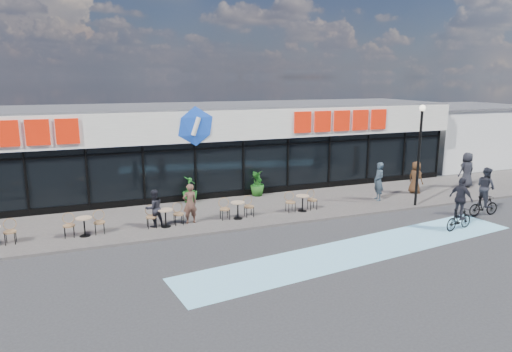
# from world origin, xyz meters

# --- Properties ---
(ground) EXTENTS (120.00, 120.00, 0.00)m
(ground) POSITION_xyz_m (0.00, 0.00, 0.00)
(ground) COLOR #28282B
(ground) RESTS_ON ground
(sidewalk) EXTENTS (44.00, 5.00, 0.10)m
(sidewalk) POSITION_xyz_m (0.00, 4.50, 0.05)
(sidewalk) COLOR #554E4B
(sidewalk) RESTS_ON ground
(bike_lane) EXTENTS (14.17, 4.13, 0.01)m
(bike_lane) POSITION_xyz_m (4.00, -1.50, 0.01)
(bike_lane) COLOR #7DC9EC
(bike_lane) RESTS_ON ground
(building) EXTENTS (30.60, 6.57, 4.75)m
(building) POSITION_xyz_m (-0.00, 9.93, 2.34)
(building) COLOR black
(building) RESTS_ON ground
(neighbour_building) EXTENTS (9.20, 7.20, 4.11)m
(neighbour_building) POSITION_xyz_m (20.50, 11.00, 2.06)
(neighbour_building) COLOR silver
(neighbour_building) RESTS_ON ground
(lamp_post) EXTENTS (0.28, 0.28, 4.74)m
(lamp_post) POSITION_xyz_m (9.55, 2.30, 2.95)
(lamp_post) COLOR black
(lamp_post) RESTS_ON sidewalk
(bistro_set_2) EXTENTS (1.54, 0.62, 0.90)m
(bistro_set_2) POSITION_xyz_m (-5.26, 3.41, 0.56)
(bistro_set_2) COLOR tan
(bistro_set_2) RESTS_ON sidewalk
(bistro_set_3) EXTENTS (1.54, 0.62, 0.90)m
(bistro_set_3) POSITION_xyz_m (-2.15, 3.41, 0.56)
(bistro_set_3) COLOR tan
(bistro_set_3) RESTS_ON sidewalk
(bistro_set_4) EXTENTS (1.54, 0.62, 0.90)m
(bistro_set_4) POSITION_xyz_m (0.95, 3.41, 0.56)
(bistro_set_4) COLOR tan
(bistro_set_4) RESTS_ON sidewalk
(bistro_set_5) EXTENTS (1.54, 0.62, 0.90)m
(bistro_set_5) POSITION_xyz_m (4.05, 3.41, 0.56)
(bistro_set_5) COLOR tan
(bistro_set_5) RESTS_ON sidewalk
(potted_plant_left) EXTENTS (0.81, 0.81, 1.29)m
(potted_plant_left) POSITION_xyz_m (-0.37, 6.68, 0.75)
(potted_plant_left) COLOR #1A5D1C
(potted_plant_left) RESTS_ON sidewalk
(potted_plant_mid) EXTENTS (1.02, 1.02, 1.31)m
(potted_plant_mid) POSITION_xyz_m (3.15, 6.69, 0.75)
(potted_plant_mid) COLOR #1E5017
(potted_plant_mid) RESTS_ON sidewalk
(potted_plant_right) EXTENTS (0.74, 0.84, 1.31)m
(potted_plant_right) POSITION_xyz_m (3.20, 6.67, 0.75)
(potted_plant_right) COLOR #1B611C
(potted_plant_right) RESTS_ON sidewalk
(patron_left) EXTENTS (0.67, 0.49, 1.69)m
(patron_left) POSITION_xyz_m (-1.10, 3.46, 0.94)
(patron_left) COLOR brown
(patron_left) RESTS_ON sidewalk
(patron_right) EXTENTS (0.88, 0.76, 1.55)m
(patron_right) POSITION_xyz_m (-2.56, 3.54, 0.87)
(patron_right) COLOR black
(patron_right) RESTS_ON sidewalk
(pedestrian_a) EXTENTS (0.57, 0.76, 1.90)m
(pedestrian_a) POSITION_xyz_m (8.44, 3.73, 1.05)
(pedestrian_a) COLOR #2E3D48
(pedestrian_a) RESTS_ON sidewalk
(pedestrian_b) EXTENTS (0.70, 0.92, 1.70)m
(pedestrian_b) POSITION_xyz_m (11.08, 4.19, 0.95)
(pedestrian_b) COLOR #452B18
(pedestrian_b) RESTS_ON sidewalk
(pedestrian_c) EXTENTS (0.97, 0.64, 1.95)m
(pedestrian_c) POSITION_xyz_m (14.60, 4.26, 1.08)
(pedestrian_c) COLOR black
(pedestrian_c) RESTS_ON sidewalk
(cyclist_a) EXTENTS (1.56, 1.07, 2.18)m
(cyclist_a) POSITION_xyz_m (8.95, -1.02, 0.94)
(cyclist_a) COLOR black
(cyclist_a) RESTS_ON ground
(cyclist_b) EXTENTS (1.56, 0.90, 2.21)m
(cyclist_b) POSITION_xyz_m (11.46, 0.10, 1.00)
(cyclist_b) COLOR black
(cyclist_b) RESTS_ON ground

